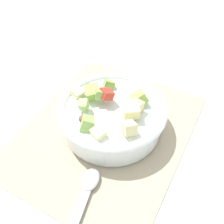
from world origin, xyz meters
TOP-DOWN VIEW (x-y plane):
  - ground_plane at (0.00, 0.00)m, footprint 2.40×2.40m
  - placemat at (0.00, 0.00)m, footprint 0.47×0.38m
  - salad_bowl at (-0.02, 0.01)m, footprint 0.26×0.26m
  - serving_spoon at (0.19, 0.05)m, footprint 0.23×0.08m

SIDE VIEW (x-z plane):
  - ground_plane at x=0.00m, z-range 0.00..0.00m
  - placemat at x=0.00m, z-range 0.00..0.01m
  - serving_spoon at x=0.19m, z-range 0.00..0.02m
  - salad_bowl at x=-0.02m, z-range -0.01..0.10m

